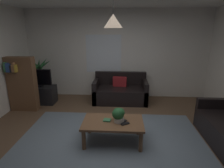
{
  "coord_description": "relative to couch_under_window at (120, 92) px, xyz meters",
  "views": [
    {
      "loc": [
        0.21,
        -3.06,
        2.04
      ],
      "look_at": [
        0.0,
        0.3,
        1.05
      ],
      "focal_mm": 29.74,
      "sensor_mm": 36.0,
      "label": 1
    }
  ],
  "objects": [
    {
      "name": "remote_on_table_0",
      "position": [
        0.13,
        -2.17,
        0.15
      ],
      "size": [
        0.16,
        0.13,
        0.02
      ],
      "primitive_type": "cube",
      "rotation": [
        0.0,
        0.0,
        2.13
      ],
      "color": "black",
      "rests_on": "coffee_table"
    },
    {
      "name": "tv",
      "position": [
        -2.31,
        -0.3,
        0.48
      ],
      "size": [
        0.79,
        0.16,
        0.49
      ],
      "color": "black",
      "rests_on": "tv_stand"
    },
    {
      "name": "potted_palm_corner",
      "position": [
        -2.44,
        0.12,
        0.33
      ],
      "size": [
        0.82,
        0.84,
        1.32
      ],
      "color": "#4C4C51",
      "rests_on": "ground"
    },
    {
      "name": "floor",
      "position": [
        -0.13,
        -2.09,
        -0.29
      ],
      "size": [
        5.45,
        5.13,
        0.02
      ],
      "primitive_type": "cube",
      "color": "brown",
      "rests_on": "ground"
    },
    {
      "name": "pendant_lamp",
      "position": [
        -0.1,
        -2.08,
        1.89
      ],
      "size": [
        0.31,
        0.31,
        0.57
      ],
      "color": "black"
    },
    {
      "name": "window_pane",
      "position": [
        -0.53,
        0.47,
        1.06
      ],
      "size": [
        1.06,
        0.01,
        1.13
      ],
      "primitive_type": "cube",
      "color": "white"
    },
    {
      "name": "tv_stand",
      "position": [
        -2.31,
        -0.27,
        -0.03
      ],
      "size": [
        0.9,
        0.44,
        0.5
      ],
      "primitive_type": "cube",
      "color": "black",
      "rests_on": "ground"
    },
    {
      "name": "book_on_table_0",
      "position": [
        -0.21,
        -2.05,
        0.15
      ],
      "size": [
        0.15,
        0.14,
        0.02
      ],
      "primitive_type": "cube",
      "rotation": [
        0.0,
        0.0,
        -0.14
      ],
      "color": "#387247",
      "rests_on": "coffee_table"
    },
    {
      "name": "wall_back",
      "position": [
        -0.13,
        0.51,
        1.04
      ],
      "size": [
        5.57,
        0.06,
        2.63
      ],
      "primitive_type": "cube",
      "color": "silver",
      "rests_on": "ground"
    },
    {
      "name": "coffee_table",
      "position": [
        -0.1,
        -2.08,
        0.08
      ],
      "size": [
        1.11,
        0.67,
        0.42
      ],
      "color": "brown",
      "rests_on": "ground"
    },
    {
      "name": "potted_plant_on_table",
      "position": [
        0.01,
        -2.08,
        0.29
      ],
      "size": [
        0.23,
        0.22,
        0.27
      ],
      "color": "beige",
      "rests_on": "coffee_table"
    },
    {
      "name": "remote_on_table_1",
      "position": [
        0.1,
        -2.1,
        0.15
      ],
      "size": [
        0.13,
        0.16,
        0.02
      ],
      "primitive_type": "cube",
      "rotation": [
        0.0,
        0.0,
        2.58
      ],
      "color": "black",
      "rests_on": "coffee_table"
    },
    {
      "name": "bookshelf_corner",
      "position": [
        -2.49,
        -0.77,
        0.44
      ],
      "size": [
        0.7,
        0.31,
        1.4
      ],
      "color": "brown",
      "rests_on": "ground"
    },
    {
      "name": "couch_under_window",
      "position": [
        0.0,
        0.0,
        0.0
      ],
      "size": [
        1.53,
        0.83,
        0.82
      ],
      "color": "black",
      "rests_on": "ground"
    },
    {
      "name": "rug",
      "position": [
        -0.13,
        -2.29,
        -0.27
      ],
      "size": [
        3.54,
        2.82,
        0.01
      ],
      "primitive_type": "cube",
      "color": "slate",
      "rests_on": "ground"
    }
  ]
}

